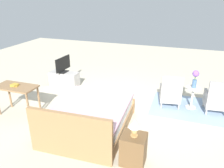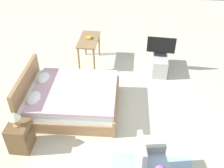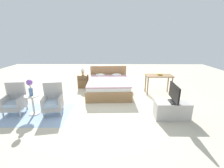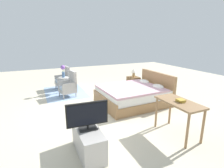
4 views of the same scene
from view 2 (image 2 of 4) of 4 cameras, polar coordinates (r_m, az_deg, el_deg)
name	(u,v)px [view 2 (image 2 of 4)]	position (r m, az deg, el deg)	size (l,w,h in m)	color
ground_plane	(116,116)	(5.95, 0.89, -6.92)	(16.00, 16.00, 0.00)	beige
bed	(70,99)	(6.00, -9.14, -3.21)	(1.74, 2.12, 0.96)	#997047
armchair_by_window_right	(150,163)	(4.67, 8.31, -16.73)	(0.63, 0.63, 0.92)	#ADA8A3
nightstand	(20,136)	(5.42, -19.33, -10.67)	(0.44, 0.41, 0.59)	brown
table_lamp	(14,117)	(5.08, -20.49, -6.75)	(0.22, 0.22, 0.33)	tan
tv_stand	(159,63)	(7.39, 10.21, 4.63)	(0.96, 0.40, 0.49)	#B7B2AD
tv_flatscreen	(161,46)	(7.14, 10.65, 8.11)	(0.22, 0.75, 0.51)	black
vanity_desk	(89,43)	(7.42, -5.06, 8.92)	(1.04, 0.52, 0.78)	#8E6B47
book_stack	(88,38)	(7.37, -5.17, 10.01)	(0.20, 0.17, 0.05)	#B79333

